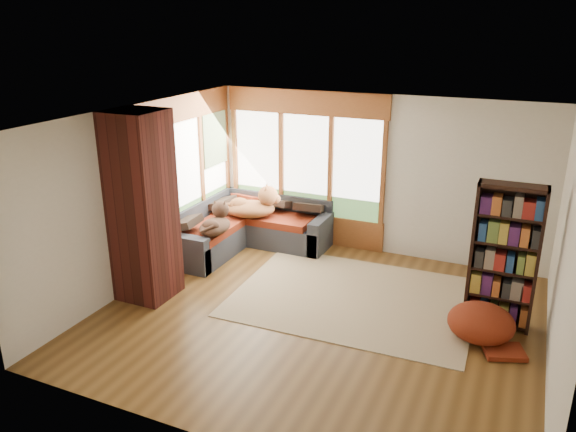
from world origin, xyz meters
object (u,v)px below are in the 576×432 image
Objects in this scene: pouf at (481,322)px; dog_brindle at (216,220)px; area_rug at (354,297)px; dog_tan at (254,203)px; bookshelf at (504,257)px; brick_chimney at (142,207)px; sectional_sofa at (246,231)px.

pouf is 4.15m from dog_brindle.
dog_tan reaches higher than area_rug.
brick_chimney is at bearing -166.09° from bookshelf.
brick_chimney is 0.80× the size of area_rug.
dog_brindle is (-4.21, 0.20, -0.20)m from bookshelf.
dog_tan reaches higher than dog_brindle.
area_rug is at bearing -104.39° from dog_brindle.
dog_brindle is (-0.12, -0.73, 0.43)m from sectional_sofa.
bookshelf is at bearing -101.07° from dog_brindle.
sectional_sofa is 1.18× the size of bookshelf.
pouf is at bearing -107.25° from dog_brindle.
dog_brindle reaches higher than area_rug.
area_rug is 2.09m from bookshelf.
sectional_sofa is 2.76× the size of pouf.
area_rug is 1.74× the size of bookshelf.
sectional_sofa is at bearing 156.34° from area_rug.
pouf is 0.82× the size of dog_tan.
dog_tan is (-2.13, 1.13, 0.77)m from area_rug.
dog_tan is (0.09, 0.15, 0.47)m from sectional_sofa.
brick_chimney is 1.40× the size of bookshelf.
brick_chimney reaches higher than area_rug.
dog_tan is at bearing 164.91° from bookshelf.
dog_tan is (0.54, 2.20, -0.52)m from brick_chimney.
brick_chimney is at bearing -158.06° from area_rug.
area_rug is at bearing 167.35° from pouf.
sectional_sofa is 2.44m from area_rug.
sectional_sofa is 2.26× the size of dog_tan.
area_rug is at bearing -49.82° from dog_tan.
bookshelf is at bearing 13.91° from brick_chimney.
brick_chimney is 1.18× the size of sectional_sofa.
bookshelf is (4.09, -0.92, 0.63)m from sectional_sofa.
dog_tan is at bearing 158.53° from pouf.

